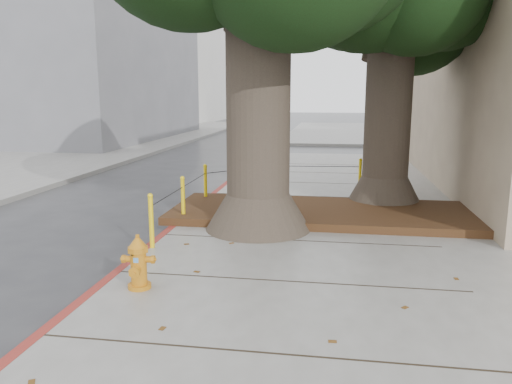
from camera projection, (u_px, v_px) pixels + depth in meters
ground at (250, 289)px, 7.09m from camera, size 140.00×140.00×0.00m
sidewalk_far at (405, 132)px, 35.22m from camera, size 16.00×20.00×0.15m
curb_red at (171, 231)px, 9.80m from camera, size 0.14×26.00×0.16m
planter_bed at (322, 212)px, 10.68m from camera, size 6.40×2.60×0.16m
building_far_grey at (63, 38)px, 29.56m from camera, size 12.00×16.00×12.00m
building_far_white at (162, 47)px, 51.87m from camera, size 12.00×18.00×15.00m
bollard_ring at (245, 186)px, 11.33m from camera, size 3.79×5.39×0.95m
fire_hydrant at (138, 262)px, 6.66m from camera, size 0.39×0.36×0.75m
car_silver at (411, 137)px, 24.98m from camera, size 3.64×1.62×1.22m
car_dark at (61, 136)px, 25.76m from camera, size 2.12×4.41×1.24m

